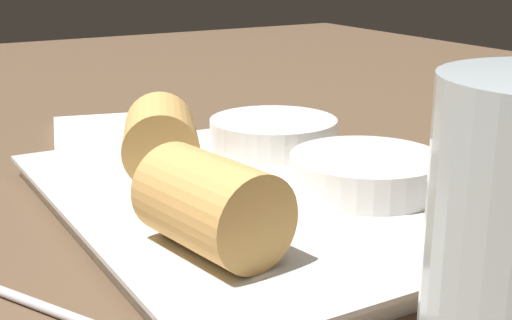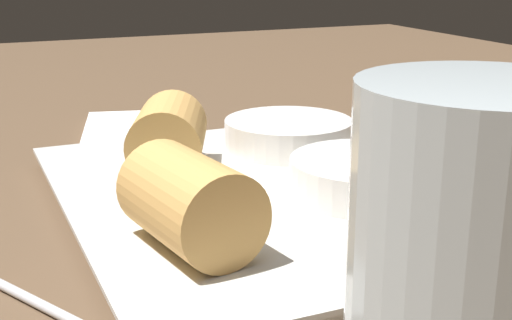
{
  "view_description": "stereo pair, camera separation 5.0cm",
  "coord_description": "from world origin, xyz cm",
  "px_view_note": "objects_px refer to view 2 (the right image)",
  "views": [
    {
      "loc": [
        40.35,
        -24.16,
        18.31
      ],
      "look_at": [
        3.48,
        -2.6,
        5.47
      ],
      "focal_mm": 50.0,
      "sensor_mm": 36.0,
      "label": 1
    },
    {
      "loc": [
        42.62,
        -19.69,
        18.31
      ],
      "look_at": [
        3.48,
        -2.6,
        5.47
      ],
      "focal_mm": 50.0,
      "sensor_mm": 36.0,
      "label": 2
    }
  ],
  "objects_px": {
    "serving_plate": "(256,201)",
    "dipping_bowl_far": "(289,133)",
    "napkin": "(142,128)",
    "drinking_glass": "(472,285)",
    "dipping_bowl_near": "(368,175)"
  },
  "relations": [
    {
      "from": "serving_plate",
      "to": "dipping_bowl_near",
      "type": "relative_size",
      "value": 3.22
    },
    {
      "from": "napkin",
      "to": "dipping_bowl_near",
      "type": "bearing_deg",
      "value": 15.3
    },
    {
      "from": "dipping_bowl_near",
      "to": "drinking_glass",
      "type": "bearing_deg",
      "value": -24.23
    },
    {
      "from": "dipping_bowl_near",
      "to": "serving_plate",
      "type": "bearing_deg",
      "value": -119.96
    },
    {
      "from": "drinking_glass",
      "to": "dipping_bowl_near",
      "type": "bearing_deg",
      "value": 155.77
    },
    {
      "from": "dipping_bowl_far",
      "to": "napkin",
      "type": "relative_size",
      "value": 0.68
    },
    {
      "from": "dipping_bowl_far",
      "to": "drinking_glass",
      "type": "distance_m",
      "value": 0.33
    },
    {
      "from": "serving_plate",
      "to": "dipping_bowl_far",
      "type": "xyz_separation_m",
      "value": [
        -0.08,
        0.06,
        0.02
      ]
    },
    {
      "from": "dipping_bowl_far",
      "to": "napkin",
      "type": "bearing_deg",
      "value": -154.37
    },
    {
      "from": "serving_plate",
      "to": "dipping_bowl_near",
      "type": "height_order",
      "value": "dipping_bowl_near"
    },
    {
      "from": "serving_plate",
      "to": "drinking_glass",
      "type": "bearing_deg",
      "value": -7.31
    },
    {
      "from": "drinking_glass",
      "to": "dipping_bowl_far",
      "type": "bearing_deg",
      "value": 163.78
    },
    {
      "from": "serving_plate",
      "to": "napkin",
      "type": "height_order",
      "value": "serving_plate"
    },
    {
      "from": "napkin",
      "to": "drinking_glass",
      "type": "relative_size",
      "value": 1.14
    },
    {
      "from": "serving_plate",
      "to": "napkin",
      "type": "bearing_deg",
      "value": -176.86
    }
  ]
}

